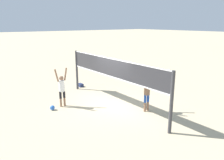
# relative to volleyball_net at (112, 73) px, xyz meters

# --- Properties ---
(ground_plane) EXTENTS (200.00, 200.00, 0.00)m
(ground_plane) POSITION_rel_volleyball_net_xyz_m (0.00, 0.00, -1.71)
(ground_plane) COLOR #C6B28C
(volleyball_net) EXTENTS (7.41, 0.14, 2.46)m
(volleyball_net) POSITION_rel_volleyball_net_xyz_m (0.00, 0.00, 0.00)
(volleyball_net) COLOR #38383D
(volleyball_net) RESTS_ON ground_plane
(player_spiker) EXTENTS (0.28, 0.68, 1.96)m
(player_spiker) POSITION_rel_volleyball_net_xyz_m (-1.44, -2.05, -0.69)
(player_spiker) COLOR #8C664C
(player_spiker) RESTS_ON ground_plane
(player_blocker) EXTENTS (0.28, 0.69, 2.03)m
(player_blocker) POSITION_rel_volleyball_net_xyz_m (1.57, 0.87, -0.65)
(player_blocker) COLOR #8C664C
(player_blocker) RESTS_ON ground_plane
(volleyball) EXTENTS (0.23, 0.23, 0.23)m
(volleyball) POSITION_rel_volleyball_net_xyz_m (-1.29, -2.67, -1.59)
(volleyball) COLOR blue
(volleyball) RESTS_ON ground_plane
(gear_bag) EXTENTS (0.42, 0.26, 0.20)m
(gear_bag) POSITION_rel_volleyball_net_xyz_m (-4.01, 0.42, -1.61)
(gear_bag) COLOR navy
(gear_bag) RESTS_ON ground_plane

